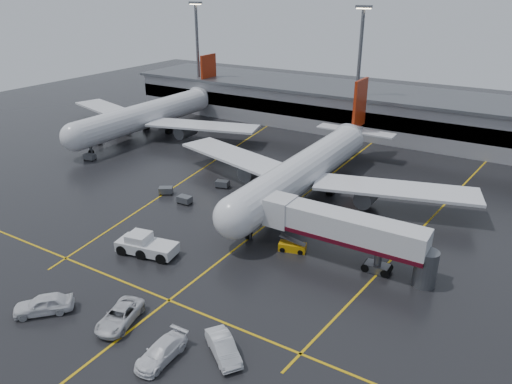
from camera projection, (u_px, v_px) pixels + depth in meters
The scene contains 22 objects.
ground at pixel (276, 217), 65.52m from camera, with size 220.00×220.00×0.00m, color black.
apron_line_centre at pixel (276, 217), 65.51m from camera, with size 0.25×90.00×0.02m, color gold.
apron_line_stop at pixel (169, 300), 48.25m from camera, with size 60.00×0.25×0.02m, color gold.
apron_line_left at pixel (203, 168), 82.92m from camera, with size 0.25×70.00×0.02m, color gold.
apron_line_right at pixel (430, 220), 64.75m from camera, with size 0.25×70.00×0.02m, color gold.
terminal at pixel (388, 112), 101.41m from camera, with size 122.00×19.00×8.60m.
light_mast_left at pixel (198, 51), 114.26m from camera, with size 3.00×1.20×25.45m.
light_mast_mid at pixel (359, 65), 95.14m from camera, with size 3.00×1.20×25.45m.
main_airliner at pixel (309, 167), 71.46m from camera, with size 48.80×45.60×14.10m.
second_airliner at pixel (152, 114), 100.95m from camera, with size 48.80×45.60×14.10m.
jet_bridge at pixel (344, 230), 53.58m from camera, with size 19.90×3.40×6.05m.
pushback_tractor at pixel (146, 246), 56.32m from camera, with size 7.50×4.21×2.54m.
belt_loader at pixel (292, 247), 57.08m from camera, with size 3.44×2.20×2.03m.
service_van_a at pixel (120, 316), 44.73m from camera, with size 2.60×5.63×1.57m, color silver.
service_van_b at pixel (161, 352), 40.40m from camera, with size 2.15×5.29×1.54m, color white.
service_van_c at pixel (223, 347), 40.81m from camera, with size 1.76×5.03×1.66m, color silver.
service_van_d at pixel (44, 304), 46.15m from camera, with size 2.20×5.47×1.86m, color silver.
baggage_cart_a at pixel (185, 199), 69.39m from camera, with size 2.01×1.32×1.12m.
baggage_cart_b at pixel (166, 190), 72.50m from camera, with size 2.39×2.18×1.12m.
baggage_cart_c at pixel (222, 184), 74.89m from camera, with size 2.27×1.77×1.12m.
baggage_cart_d at pixel (96, 141), 95.16m from camera, with size 2.30×1.85×1.12m.
baggage_cart_e at pixel (90, 157), 86.60m from camera, with size 2.20×1.64×1.12m.
Camera 1 is at (28.27, -51.68, 29.02)m, focal length 33.93 mm.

